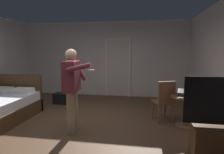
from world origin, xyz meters
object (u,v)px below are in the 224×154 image
bottle_on_table (195,92)px  suitcase_dark (62,98)px  person_blue_shirt (72,84)px  tv_flatscreen (224,135)px  side_table (186,106)px  wooden_chair (164,99)px  laptop (186,94)px

bottle_on_table → suitcase_dark: (-3.64, 1.39, -0.63)m
bottle_on_table → person_blue_shirt: person_blue_shirt is taller
tv_flatscreen → side_table: 1.34m
wooden_chair → person_blue_shirt: bearing=-155.5°
tv_flatscreen → wooden_chair: tv_flatscreen is taller
tv_flatscreen → side_table: tv_flatscreen is taller
laptop → suitcase_dark: 3.77m
tv_flatscreen → wooden_chair: (-0.74, 1.52, 0.14)m
bottle_on_table → wooden_chair: bearing=153.6°
side_table → laptop: (-0.04, -0.04, 0.27)m
wooden_chair → person_blue_shirt: size_ratio=0.58×
tv_flatscreen → person_blue_shirt: person_blue_shirt is taller
wooden_chair → suitcase_dark: (-3.05, 1.10, -0.38)m
tv_flatscreen → side_table: size_ratio=1.84×
bottle_on_table → person_blue_shirt: bearing=-167.0°
tv_flatscreen → bottle_on_table: (-0.15, 1.23, 0.39)m
wooden_chair → bottle_on_table: bearing=-26.4°
side_table → suitcase_dark: side_table is taller
laptop → suitcase_dark: size_ratio=0.77×
laptop → suitcase_dark: bearing=158.7°
tv_flatscreen → person_blue_shirt: 2.81m
bottle_on_table → side_table: bearing=150.3°
laptop → bottle_on_table: (0.18, -0.04, 0.05)m
bottle_on_table → suitcase_dark: size_ratio=0.47×
wooden_chair → tv_flatscreen: bearing=-63.9°
laptop → bottle_on_table: bearing=-11.9°
side_table → bottle_on_table: size_ratio=2.98×
person_blue_shirt → suitcase_dark: person_blue_shirt is taller
side_table → person_blue_shirt: person_blue_shirt is taller
wooden_chair → person_blue_shirt: (-1.92, -0.88, 0.46)m
bottle_on_table → person_blue_shirt: 2.59m
tv_flatscreen → person_blue_shirt: size_ratio=0.76×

